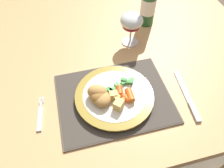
# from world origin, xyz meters

# --- Properties ---
(ground_plane) EXTENTS (6.00, 6.00, 0.00)m
(ground_plane) POSITION_xyz_m (0.00, 0.00, 0.00)
(ground_plane) COLOR brown
(dining_table) EXTENTS (1.30, 0.99, 0.74)m
(dining_table) POSITION_xyz_m (0.00, 0.00, 0.66)
(dining_table) COLOR tan
(dining_table) RESTS_ON ground
(placemat) EXTENTS (0.36, 0.28, 0.01)m
(placemat) POSITION_xyz_m (0.00, -0.24, 0.74)
(placemat) COLOR brown
(placemat) RESTS_ON dining_table
(dinner_plate) EXTENTS (0.25, 0.25, 0.02)m
(dinner_plate) POSITION_xyz_m (-0.00, -0.25, 0.76)
(dinner_plate) COLOR silver
(dinner_plate) RESTS_ON placemat
(breaded_croquettes) EXTENTS (0.08, 0.09, 0.05)m
(breaded_croquettes) POSITION_xyz_m (-0.05, -0.25, 0.79)
(breaded_croquettes) COLOR tan
(breaded_croquettes) RESTS_ON dinner_plate
(green_beans_pile) EXTENTS (0.10, 0.05, 0.01)m
(green_beans_pile) POSITION_xyz_m (0.03, -0.22, 0.77)
(green_beans_pile) COLOR #338438
(green_beans_pile) RESTS_ON dinner_plate
(glazed_carrots) EXTENTS (0.08, 0.07, 0.02)m
(glazed_carrots) POSITION_xyz_m (0.03, -0.26, 0.78)
(glazed_carrots) COLOR orange
(glazed_carrots) RESTS_ON dinner_plate
(fork) EXTENTS (0.03, 0.12, 0.01)m
(fork) POSITION_xyz_m (-0.24, -0.25, 0.74)
(fork) COLOR silver
(fork) RESTS_ON dining_table
(table_knife) EXTENTS (0.04, 0.21, 0.01)m
(table_knife) POSITION_xyz_m (0.24, -0.31, 0.74)
(table_knife) COLOR silver
(table_knife) RESTS_ON dining_table
(wine_glass) EXTENTS (0.09, 0.09, 0.13)m
(wine_glass) POSITION_xyz_m (0.13, 0.01, 0.84)
(wine_glass) COLOR silver
(wine_glass) RESTS_ON dining_table
(bottle) EXTENTS (0.06, 0.06, 0.30)m
(bottle) POSITION_xyz_m (0.24, 0.12, 0.85)
(bottle) COLOR #23562D
(bottle) RESTS_ON dining_table
(roast_potatoes) EXTENTS (0.04, 0.07, 0.03)m
(roast_potatoes) POSITION_xyz_m (-0.00, -0.28, 0.78)
(roast_potatoes) COLOR #E5BC66
(roast_potatoes) RESTS_ON dinner_plate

